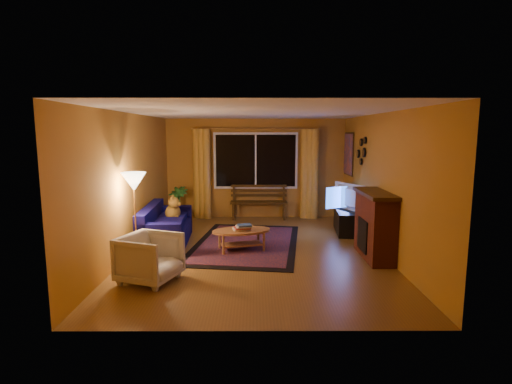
{
  "coord_description": "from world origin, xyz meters",
  "views": [
    {
      "loc": [
        -0.02,
        -7.1,
        2.16
      ],
      "look_at": [
        0.0,
        0.3,
        1.05
      ],
      "focal_mm": 28.0,
      "sensor_mm": 36.0,
      "label": 1
    }
  ],
  "objects_px": {
    "bench": "(259,211)",
    "floor_lamp": "(135,218)",
    "sofa": "(166,225)",
    "coffee_table": "(242,240)",
    "tv_console": "(345,221)",
    "armchair": "(150,256)"
  },
  "relations": [
    {
      "from": "bench",
      "to": "floor_lamp",
      "type": "relative_size",
      "value": 0.93
    },
    {
      "from": "bench",
      "to": "sofa",
      "type": "relative_size",
      "value": 0.76
    },
    {
      "from": "sofa",
      "to": "coffee_table",
      "type": "bearing_deg",
      "value": -19.54
    },
    {
      "from": "coffee_table",
      "to": "tv_console",
      "type": "height_order",
      "value": "tv_console"
    },
    {
      "from": "sofa",
      "to": "tv_console",
      "type": "bearing_deg",
      "value": 11.17
    },
    {
      "from": "sofa",
      "to": "coffee_table",
      "type": "distance_m",
      "value": 1.55
    },
    {
      "from": "bench",
      "to": "floor_lamp",
      "type": "xyz_separation_m",
      "value": [
        -2.08,
        -3.38,
        0.54
      ]
    },
    {
      "from": "floor_lamp",
      "to": "tv_console",
      "type": "bearing_deg",
      "value": 27.14
    },
    {
      "from": "bench",
      "to": "coffee_table",
      "type": "bearing_deg",
      "value": -96.46
    },
    {
      "from": "armchair",
      "to": "coffee_table",
      "type": "xyz_separation_m",
      "value": [
        1.28,
        1.54,
        -0.19
      ]
    },
    {
      "from": "sofa",
      "to": "tv_console",
      "type": "xyz_separation_m",
      "value": [
        3.69,
        0.94,
        -0.13
      ]
    },
    {
      "from": "floor_lamp",
      "to": "coffee_table",
      "type": "height_order",
      "value": "floor_lamp"
    },
    {
      "from": "floor_lamp",
      "to": "tv_console",
      "type": "relative_size",
      "value": 1.29
    },
    {
      "from": "coffee_table",
      "to": "tv_console",
      "type": "bearing_deg",
      "value": 31.8
    },
    {
      "from": "sofa",
      "to": "floor_lamp",
      "type": "bearing_deg",
      "value": -106.51
    },
    {
      "from": "coffee_table",
      "to": "sofa",
      "type": "bearing_deg",
      "value": 163.58
    },
    {
      "from": "armchair",
      "to": "floor_lamp",
      "type": "xyz_separation_m",
      "value": [
        -0.45,
        0.89,
        0.37
      ]
    },
    {
      "from": "sofa",
      "to": "coffee_table",
      "type": "height_order",
      "value": "sofa"
    },
    {
      "from": "sofa",
      "to": "armchair",
      "type": "height_order",
      "value": "armchair"
    },
    {
      "from": "bench",
      "to": "tv_console",
      "type": "relative_size",
      "value": 1.21
    },
    {
      "from": "floor_lamp",
      "to": "coffee_table",
      "type": "xyz_separation_m",
      "value": [
        1.73,
        0.65,
        -0.56
      ]
    },
    {
      "from": "floor_lamp",
      "to": "armchair",
      "type": "bearing_deg",
      "value": -62.83
    }
  ]
}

